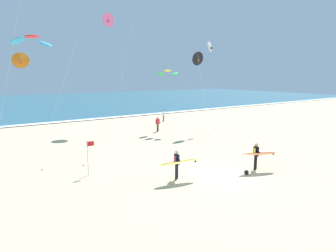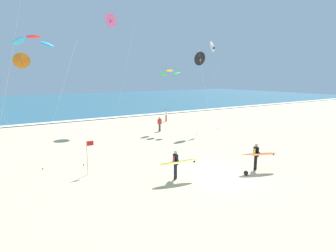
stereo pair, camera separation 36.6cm
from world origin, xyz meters
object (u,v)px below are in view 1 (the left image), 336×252
Objects in this scene: kite_delta_ivory_mid at (210,47)px; bystander_red_top at (158,124)px; kite_delta_charcoal_far at (197,59)px; surfer_lead at (258,154)px; kite_delta_rose_close at (108,20)px; kite_arc_scarlet_low at (32,41)px; surfer_trailing at (178,162)px; kite_delta_amber_high at (20,61)px; kite_arc_golden_extra at (168,73)px; beach_ball at (246,172)px; lifeguard_flag at (88,154)px; bystander_white_top at (164,115)px.

kite_delta_ivory_mid is 9.99m from bystander_red_top.
kite_delta_charcoal_far is 7.90m from bystander_red_top.
kite_delta_rose_close is (-1.42, 19.57, 10.81)m from surfer_lead.
kite_arc_scarlet_low is at bearing -136.08° from kite_delta_rose_close.
surfer_lead is 5.32m from surfer_trailing.
kite_delta_amber_high is 15.29m from kite_arc_golden_extra.
kite_delta_amber_high is 26.03× the size of beach_ball.
bystander_red_top is 13.94m from lifeguard_flag.
kite_arc_scarlet_low is 13.40m from kite_delta_rose_close.
surfer_trailing reaches higher than bystander_white_top.
lifeguard_flag is at bearing -73.29° from kite_arc_scarlet_low.
kite_delta_charcoal_far is 29.59× the size of beach_ball.
surfer_lead is 15.64m from kite_delta_amber_high.
kite_delta_rose_close is at bearing 118.31° from bystander_red_top.
kite_delta_ivory_mid is 10.80m from bystander_white_top.
kite_arc_golden_extra is 15.73m from beach_ball.
kite_delta_charcoal_far is 3.95× the size of lifeguard_flag.
kite_delta_rose_close is (-8.51, 7.17, 2.97)m from kite_delta_ivory_mid.
kite_delta_rose_close is at bearing 43.92° from kite_arc_scarlet_low.
surfer_trailing is at bearing -117.37° from bystander_red_top.
kite_delta_charcoal_far reaches higher than surfer_trailing.
kite_delta_amber_high is at bearing -148.08° from bystander_white_top.
kite_delta_amber_high is at bearing -159.83° from kite_arc_golden_extra.
surfer_lead is at bearing 9.54° from beach_ball.
kite_delta_ivory_mid is 1.15× the size of kite_delta_charcoal_far.
bystander_white_top is at bearing 101.58° from kite_delta_ivory_mid.
kite_delta_ivory_mid reaches higher than surfer_lead.
bystander_red_top is at bearing 144.40° from kite_delta_charcoal_far.
kite_arc_golden_extra is 15.35m from lifeguard_flag.
lifeguard_flag is (-9.03, 5.04, 0.22)m from surfer_lead.
surfer_trailing is at bearing -43.25° from lifeguard_flag.
kite_delta_charcoal_far reaches higher than surfer_lead.
surfer_trailing reaches higher than beach_ball.
beach_ball is at bearing -123.35° from kite_delta_ivory_mid.
kite_delta_ivory_mid is at bearing -78.42° from bystander_white_top.
bystander_white_top is 6.70m from bystander_red_top.
kite_delta_charcoal_far is 3.37m from kite_arc_golden_extra.
kite_delta_amber_high is (-6.64, 7.19, 5.71)m from surfer_trailing.
surfer_lead and surfer_trailing have the same top height.
kite_arc_scarlet_low is at bearing -174.31° from kite_delta_ivory_mid.
bystander_red_top is (-3.34, 2.39, -6.75)m from kite_delta_charcoal_far.
bystander_white_top is (-1.44, 7.02, -8.07)m from kite_delta_ivory_mid.
kite_arc_scarlet_low is 13.81m from kite_arc_golden_extra.
kite_delta_ivory_mid is 5.99× the size of bystander_red_top.
kite_delta_rose_close reaches higher than lifeguard_flag.
surfer_lead is at bearing -14.96° from surfer_trailing.
kite_delta_amber_high is at bearing 140.34° from beach_ball.
lifeguard_flag is at bearing -52.14° from kite_delta_amber_high.
kite_delta_amber_high is at bearing 132.70° from surfer_trailing.
kite_arc_scarlet_low is 5.40× the size of bystander_white_top.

